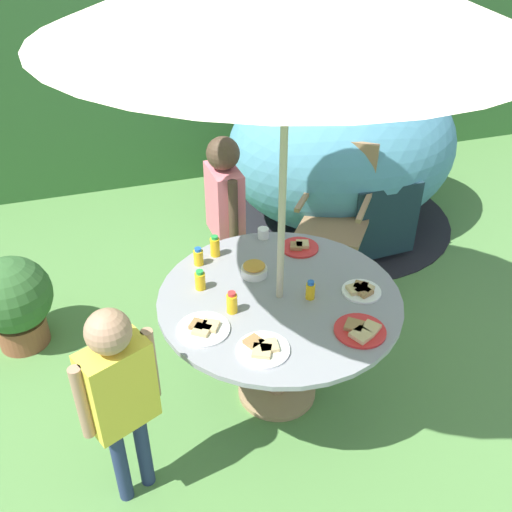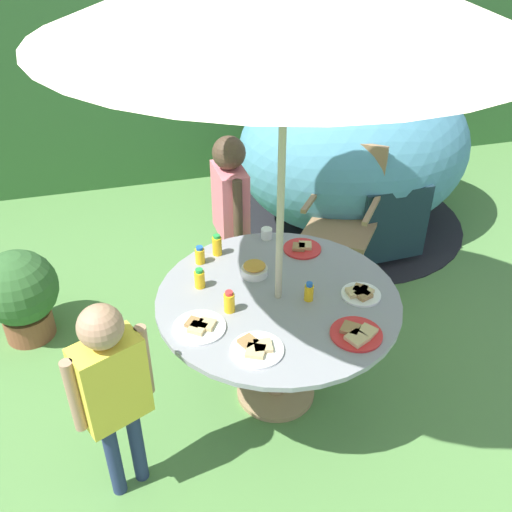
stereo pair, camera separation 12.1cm
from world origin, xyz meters
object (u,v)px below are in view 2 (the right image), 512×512
Objects in this scene: plate_mid_right at (302,248)px; cup_near at (267,233)px; plate_far_right at (199,327)px; juice_bottle_near_right at (200,255)px; juice_bottle_front_edge at (200,279)px; plate_far_left at (361,293)px; child_in_yellow_shirt at (111,381)px; juice_bottle_center_back at (229,302)px; plate_near_left at (257,349)px; child_in_pink_shirt at (230,202)px; plate_center_front at (357,334)px; juice_bottle_back_edge at (217,245)px; potted_plant at (20,293)px; wooden_chair at (345,208)px; snack_bowl at (254,269)px; juice_bottle_mid_left at (309,292)px; garden_table at (278,316)px; dome_tent at (354,151)px.

plate_mid_right is 0.24m from cup_near.
plate_far_right is at bearing -142.89° from plate_mid_right.
juice_bottle_front_edge is at bearing -100.60° from juice_bottle_near_right.
plate_mid_right is 0.60m from juice_bottle_near_right.
plate_far_left is at bearing -64.33° from cup_near.
juice_bottle_front_edge is (-0.04, -0.22, 0.00)m from juice_bottle_near_right.
child_in_yellow_shirt reaches higher than juice_bottle_center_back.
plate_mid_right is at bearing 57.64° from plate_near_left.
child_in_pink_shirt reaches higher than plate_center_front.
juice_bottle_back_edge is (-0.64, 0.57, 0.05)m from plate_far_left.
juice_bottle_near_right is (1.08, -0.49, 0.42)m from potted_plant.
wooden_chair reaches higher than plate_far_right.
juice_bottle_center_back reaches higher than snack_bowl.
plate_mid_right is (-0.01, 0.77, -0.00)m from plate_center_front.
plate_center_front is 2.37× the size of juice_bottle_near_right.
juice_bottle_back_edge reaches higher than juice_bottle_mid_left.
juice_bottle_back_edge reaches higher than cup_near.
plate_far_right is at bearing -100.72° from juice_bottle_near_right.
garden_table is at bearing -32.66° from potted_plant.
juice_bottle_back_edge is at bearing 28.20° from juice_bottle_near_right.
juice_bottle_near_right is at bearing 127.37° from plate_center_front.
juice_bottle_back_edge is at bearing 61.61° from juice_bottle_front_edge.
juice_bottle_center_back reaches higher than potted_plant.
dome_tent is 8.29× the size of plate_center_front.
plate_far_right is at bearing 5.67° from child_in_yellow_shirt.
snack_bowl is at bearing 5.59° from juice_bottle_front_edge.
juice_bottle_front_edge is (-1.21, -0.88, 0.23)m from wooden_chair.
juice_bottle_mid_left is at bearing -2.23° from juice_bottle_center_back.
cup_near reaches higher than plate_far_left.
juice_bottle_back_edge is (-0.22, 0.47, 0.19)m from garden_table.
juice_bottle_front_edge reaches higher than plate_center_front.
plate_mid_right is at bearing 17.48° from juice_bottle_front_edge.
juice_bottle_center_back is at bearing -15.42° from child_in_pink_shirt.
child_in_yellow_shirt is 4.52× the size of plate_near_left.
plate_near_left is at bearing -89.20° from juice_bottle_back_edge.
juice_bottle_back_edge is at bearing -163.71° from cup_near.
cup_near reaches higher than plate_far_right.
juice_bottle_center_back is 1.07× the size of juice_bottle_front_edge.
garden_table is 2.12m from dome_tent.
snack_bowl is 2.15× the size of cup_near.
juice_bottle_near_right is (-0.61, 0.79, 0.04)m from plate_center_front.
snack_bowl is at bearing -4.75° from child_in_pink_shirt.
juice_bottle_mid_left is at bearing -122.80° from dome_tent.
plate_far_left is (-0.76, -1.86, 0.08)m from dome_tent.
plate_near_left is at bearing -126.47° from dome_tent.
plate_mid_right reaches higher than garden_table.
child_in_pink_shirt is at bearing 65.90° from juice_bottle_front_edge.
snack_bowl is 0.69m from plate_center_front.
juice_bottle_back_edge reaches higher than juice_bottle_front_edge.
plate_center_front is at bearing -41.44° from juice_bottle_front_edge.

